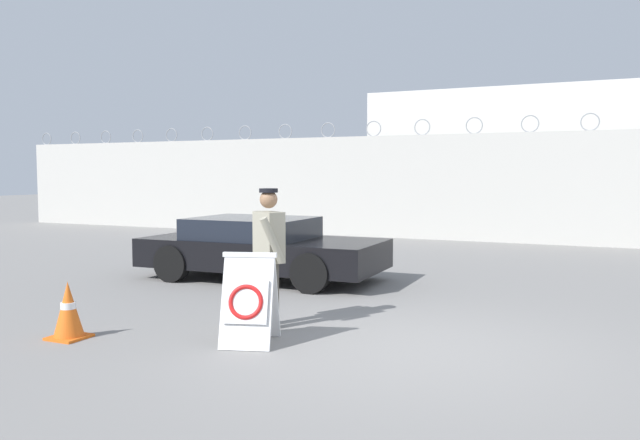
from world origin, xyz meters
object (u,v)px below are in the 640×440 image
(barricade_sign, at_px, (249,299))
(security_guard, at_px, (269,251))
(traffic_cone_mid, at_px, (68,310))
(parked_car_front_coupe, at_px, (260,247))

(barricade_sign, distance_m, security_guard, 0.90)
(barricade_sign, xyz_separation_m, security_guard, (-0.18, 0.76, 0.43))
(security_guard, xyz_separation_m, traffic_cone_mid, (-1.82, -1.41, -0.61))
(barricade_sign, relative_size, security_guard, 0.60)
(traffic_cone_mid, bearing_deg, parked_car_front_coupe, 90.18)
(security_guard, xyz_separation_m, parked_car_front_coupe, (-1.83, 2.99, -0.37))
(barricade_sign, height_order, security_guard, security_guard)
(barricade_sign, bearing_deg, parked_car_front_coupe, 100.83)
(security_guard, bearing_deg, traffic_cone_mid, -111.25)
(traffic_cone_mid, distance_m, parked_car_front_coupe, 4.41)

